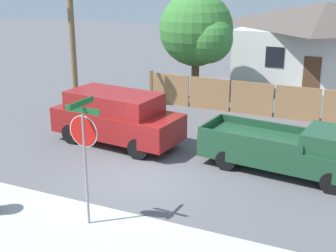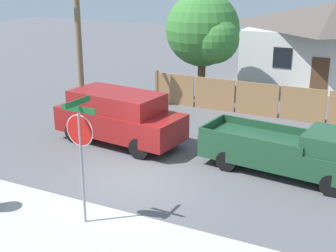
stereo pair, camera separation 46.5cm
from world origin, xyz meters
TOP-DOWN VIEW (x-y plane):
  - ground_plane at (0.00, 0.00)m, footprint 80.00×80.00m
  - sidewalk_strip at (0.00, -3.60)m, footprint 36.00×3.20m
  - wooden_fence at (3.47, 8.35)m, footprint 14.40×0.12m
  - house at (3.31, 16.97)m, footprint 9.64×7.80m
  - oak_tree at (-1.92, 10.20)m, footprint 3.90×3.71m
  - red_suv at (-2.20, 2.52)m, footprint 5.10×2.46m
  - orange_pickup at (4.34, 2.49)m, footprint 5.62×2.41m
  - stop_sign at (0.15, -2.92)m, footprint 1.02×0.92m

SIDE VIEW (x-z plane):
  - ground_plane at x=0.00m, z-range 0.00..0.00m
  - sidewalk_strip at x=0.00m, z-range 0.00..0.01m
  - wooden_fence at x=3.47m, z-range -0.05..1.56m
  - orange_pickup at x=4.34m, z-range -0.02..1.64m
  - red_suv at x=-2.20m, z-range 0.07..2.07m
  - stop_sign at x=0.15m, z-range 0.63..3.97m
  - house at x=3.31m, z-range 0.08..4.68m
  - oak_tree at x=-1.92m, z-range 0.72..6.06m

